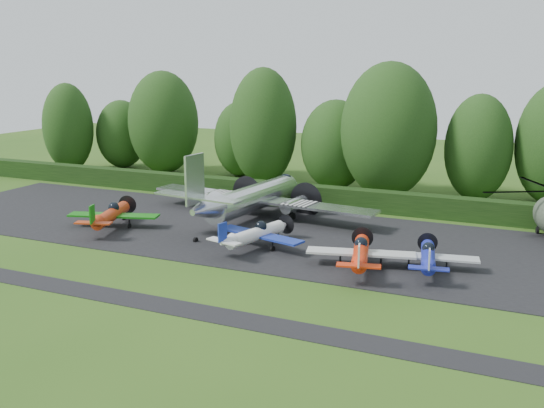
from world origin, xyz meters
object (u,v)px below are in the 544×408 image
at_px(light_plane_white, 256,234).
at_px(light_plane_blue, 428,256).
at_px(transport_plane, 252,198).
at_px(light_plane_orange, 361,252).
at_px(light_plane_red, 111,215).

distance_m(light_plane_white, light_plane_blue, 12.55).
bearing_deg(light_plane_blue, transport_plane, 165.28).
bearing_deg(light_plane_white, transport_plane, 102.53).
bearing_deg(light_plane_orange, light_plane_white, -175.01).
distance_m(light_plane_orange, light_plane_blue, 4.41).
distance_m(transport_plane, light_plane_red, 12.02).
bearing_deg(transport_plane, light_plane_white, -69.24).
bearing_deg(light_plane_red, transport_plane, 55.44).
bearing_deg(light_plane_red, light_plane_orange, 12.94).
xyz_separation_m(light_plane_orange, light_plane_blue, (4.21, 1.31, -0.11)).
xyz_separation_m(light_plane_white, light_plane_blue, (12.55, 0.06, -0.11)).
relative_size(transport_plane, light_plane_orange, 2.88).
bearing_deg(light_plane_orange, light_plane_blue, 30.88).
relative_size(light_plane_red, light_plane_white, 1.05).
bearing_deg(light_plane_blue, light_plane_white, -169.59).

